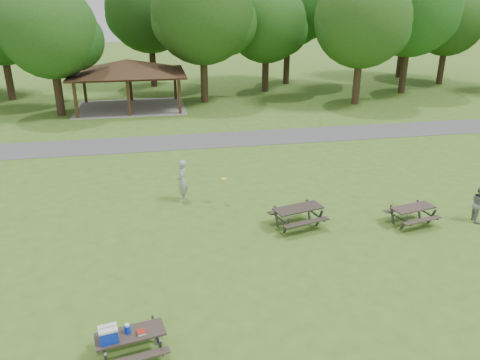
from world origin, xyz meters
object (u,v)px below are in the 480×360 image
Objects in this scene: picnic_table_near at (124,337)px; frisbee_thrower at (182,181)px; frisbee_catcher at (479,204)px; picnic_table_middle at (298,212)px.

frisbee_thrower is (2.10, 9.30, 0.26)m from picnic_table_near.
picnic_table_near is 14.38m from frisbee_catcher.
frisbee_thrower reaches higher than frisbee_catcher.
frisbee_thrower is (-4.18, 3.28, 0.32)m from picnic_table_middle.
picnic_table_middle is at bearing 60.84° from frisbee_thrower.
frisbee_catcher is at bearing 78.90° from frisbee_thrower.
frisbee_thrower reaches higher than picnic_table_middle.
picnic_table_near is 0.86× the size of picnic_table_middle.
picnic_table_near is at bearing -3.77° from frisbee_thrower.
frisbee_thrower is at bearing 88.06° from frisbee_catcher.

